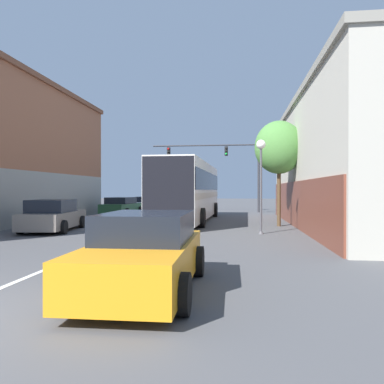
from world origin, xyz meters
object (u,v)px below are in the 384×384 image
at_px(traffic_signal_gantry, 225,160).
at_px(parked_car_left_near, 53,216).
at_px(street_lamp, 261,170).
at_px(hatchback_foreground, 145,253).
at_px(street_tree_near, 279,148).
at_px(bus, 189,189).
at_px(parked_car_left_mid, 122,206).
at_px(parked_car_left_far, 145,204).

bearing_deg(traffic_signal_gantry, parked_car_left_near, -115.06).
bearing_deg(traffic_signal_gantry, street_lamp, -82.39).
bearing_deg(parked_car_left_near, street_lamp, -97.81).
bearing_deg(traffic_signal_gantry, hatchback_foreground, -91.38).
bearing_deg(hatchback_foreground, street_tree_near, -17.39).
height_order(bus, hatchback_foreground, bus).
bearing_deg(bus, street_tree_near, -116.07).
xyz_separation_m(bus, hatchback_foreground, (1.20, -15.71, -1.26)).
relative_size(parked_car_left_near, street_lamp, 1.13).
relative_size(bus, parked_car_left_mid, 2.76).
xyz_separation_m(parked_car_left_far, street_lamp, (9.77, -18.48, 2.16)).
bearing_deg(parked_car_left_far, street_tree_near, -148.85).
height_order(bus, traffic_signal_gantry, traffic_signal_gantry).
relative_size(parked_car_left_far, street_lamp, 1.13).
xyz_separation_m(bus, traffic_signal_gantry, (1.81, 9.63, 2.52)).
height_order(parked_car_left_near, traffic_signal_gantry, traffic_signal_gantry).
height_order(hatchback_foreground, parked_car_left_near, parked_car_left_near).
bearing_deg(parked_car_left_far, bus, -159.61).
height_order(parked_car_left_mid, traffic_signal_gantry, traffic_signal_gantry).
xyz_separation_m(bus, street_tree_near, (5.08, -2.64, 2.16)).
xyz_separation_m(parked_car_left_mid, parked_car_left_far, (-0.01, 7.31, -0.04)).
relative_size(parked_car_left_mid, street_tree_near, 0.83).
bearing_deg(street_tree_near, parked_car_left_far, 126.31).
distance_m(parked_car_left_far, street_lamp, 21.02).
bearing_deg(street_tree_near, parked_car_left_mid, 145.32).
distance_m(hatchback_foreground, parked_car_left_mid, 21.79).
bearing_deg(street_tree_near, traffic_signal_gantry, 104.92).
bearing_deg(street_lamp, parked_car_left_near, 179.59).
bearing_deg(street_tree_near, street_lamp, -107.55).
height_order(parked_car_left_near, parked_car_left_mid, parked_car_left_near).
xyz_separation_m(bus, parked_car_left_mid, (-5.83, 4.91, -1.30)).
relative_size(parked_car_left_near, street_tree_near, 0.83).
bearing_deg(bus, traffic_signal_gantry, -9.26).
bearing_deg(bus, parked_car_left_near, 139.31).
xyz_separation_m(parked_car_left_far, street_tree_near, (10.92, -14.86, 3.50)).
xyz_separation_m(hatchback_foreground, street_lamp, (2.73, 9.46, 2.08)).
xyz_separation_m(parked_car_left_near, traffic_signal_gantry, (7.40, 15.82, 3.78)).
bearing_deg(traffic_signal_gantry, parked_car_left_far, 161.27).
xyz_separation_m(hatchback_foreground, parked_car_left_far, (-7.04, 27.94, -0.08)).
bearing_deg(parked_car_left_far, hatchback_foreground, -171.01).
bearing_deg(street_lamp, hatchback_foreground, -106.13).
relative_size(street_lamp, street_tree_near, 0.74).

